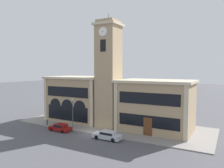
{
  "coord_description": "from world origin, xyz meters",
  "views": [
    {
      "loc": [
        21.06,
        -31.26,
        11.43
      ],
      "look_at": [
        1.89,
        3.55,
        8.71
      ],
      "focal_mm": 35.0,
      "sensor_mm": 36.0,
      "label": 1
    }
  ],
  "objects_px": {
    "parked_car_mid": "(107,135)",
    "street_lamp": "(73,109)",
    "parked_car_near": "(60,127)",
    "bollard": "(47,122)"
  },
  "relations": [
    {
      "from": "street_lamp",
      "to": "parked_car_near",
      "type": "bearing_deg",
      "value": -128.13
    },
    {
      "from": "parked_car_near",
      "to": "street_lamp",
      "type": "relative_size",
      "value": 0.74
    },
    {
      "from": "parked_car_mid",
      "to": "bollard",
      "type": "relative_size",
      "value": 4.6
    },
    {
      "from": "parked_car_near",
      "to": "street_lamp",
      "type": "distance_m",
      "value": 4.0
    },
    {
      "from": "parked_car_mid",
      "to": "street_lamp",
      "type": "relative_size",
      "value": 0.85
    },
    {
      "from": "parked_car_mid",
      "to": "bollard",
      "type": "xyz_separation_m",
      "value": [
        -15.04,
        1.62,
        -0.05
      ]
    },
    {
      "from": "bollard",
      "to": "street_lamp",
      "type": "bearing_deg",
      "value": 2.03
    },
    {
      "from": "parked_car_near",
      "to": "street_lamp",
      "type": "height_order",
      "value": "street_lamp"
    },
    {
      "from": "parked_car_near",
      "to": "bollard",
      "type": "height_order",
      "value": "parked_car_near"
    },
    {
      "from": "parked_car_near",
      "to": "bollard",
      "type": "xyz_separation_m",
      "value": [
        -4.98,
        1.62,
        -0.02
      ]
    }
  ]
}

